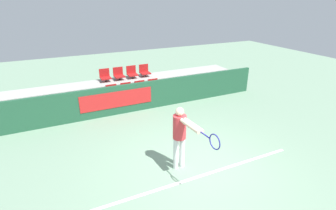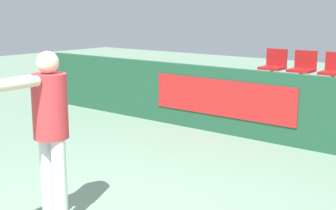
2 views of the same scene
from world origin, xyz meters
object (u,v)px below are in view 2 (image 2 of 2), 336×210
object	(u,v)px
stadium_chair_5	(303,66)
tennis_player	(44,122)
stadium_chair_0	(246,91)
stadium_chair_2	(310,99)
stadium_chair_6	(335,69)
stadium_chair_1	(277,95)
stadium_chair_4	(274,64)

from	to	relation	value
stadium_chair_5	tennis_player	distance (m)	5.58
stadium_chair_0	stadium_chair_2	distance (m)	1.13
stadium_chair_0	stadium_chair_5	size ratio (longest dim) A/B	1.00
stadium_chair_6	stadium_chair_0	bearing A→B (deg)	-138.20
stadium_chair_6	stadium_chair_2	bearing A→B (deg)	-90.00
stadium_chair_0	stadium_chair_2	bearing A→B (deg)	0.00
stadium_chair_0	stadium_chair_6	bearing A→B (deg)	41.80
stadium_chair_0	stadium_chair_1	distance (m)	0.57
stadium_chair_4	stadium_chair_6	distance (m)	1.13
stadium_chair_0	stadium_chair_4	xyz separation A→B (m)	(0.00, 1.01, 0.37)
stadium_chair_2	tennis_player	size ratio (longest dim) A/B	0.31
stadium_chair_0	tennis_player	size ratio (longest dim) A/B	0.31
stadium_chair_1	stadium_chair_4	size ratio (longest dim) A/B	1.00
stadium_chair_0	stadium_chair_4	size ratio (longest dim) A/B	1.00
stadium_chair_1	stadium_chair_0	bearing A→B (deg)	180.00
stadium_chair_2	stadium_chair_1	bearing A→B (deg)	180.00
stadium_chair_2	stadium_chair_4	size ratio (longest dim) A/B	1.00
stadium_chair_1	stadium_chair_6	size ratio (longest dim) A/B	1.00
stadium_chair_0	stadium_chair_4	distance (m)	1.08
stadium_chair_0	stadium_chair_1	bearing A→B (deg)	0.00
stadium_chair_1	tennis_player	bearing A→B (deg)	-90.82
stadium_chair_2	stadium_chair_5	xyz separation A→B (m)	(-0.57, 1.01, 0.37)
tennis_player	stadium_chair_4	bearing A→B (deg)	91.04
stadium_chair_1	stadium_chair_5	world-z (taller)	stadium_chair_5
stadium_chair_4	tennis_player	distance (m)	5.60
stadium_chair_4	stadium_chair_2	bearing A→B (deg)	-41.80
stadium_chair_0	tennis_player	bearing A→B (deg)	-83.74
stadium_chair_4	stadium_chair_5	world-z (taller)	same
stadium_chair_5	stadium_chair_6	size ratio (longest dim) A/B	1.00
stadium_chair_4	tennis_player	bearing A→B (deg)	-84.87
stadium_chair_4	tennis_player	xyz separation A→B (m)	(0.50, -5.58, 0.03)
stadium_chair_0	tennis_player	xyz separation A→B (m)	(0.50, -4.56, 0.41)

